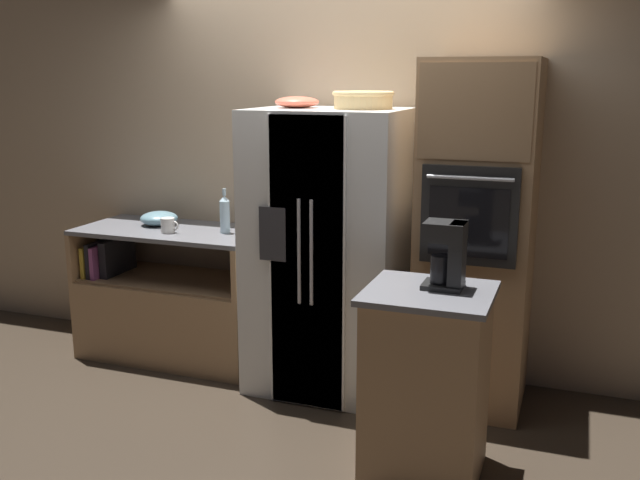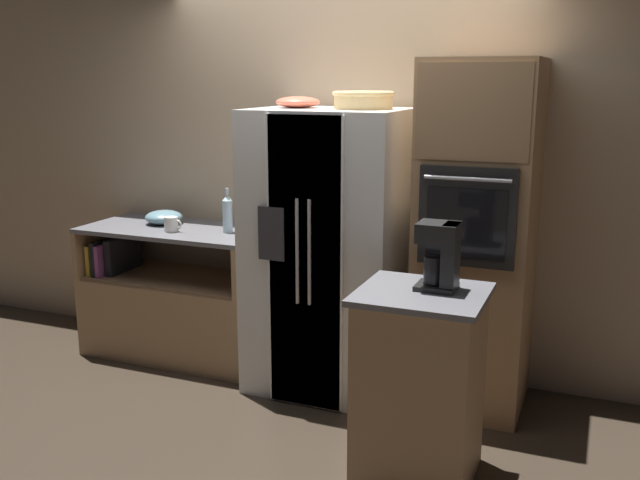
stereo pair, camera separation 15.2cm
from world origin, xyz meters
name	(u,v)px [view 2 (the right image)]	position (x,y,z in m)	size (l,w,h in m)	color
ground_plane	(320,382)	(0.00, 0.00, 0.00)	(20.00, 20.00, 0.00)	#382D23
wall_back	(345,162)	(0.00, 0.45, 1.40)	(12.00, 0.06, 2.80)	tan
counter_left	(178,307)	(-1.14, 0.10, 0.34)	(1.30, 0.66, 0.93)	#A87F56
refrigerator	(330,251)	(0.06, 0.02, 0.89)	(0.93, 0.83, 1.77)	white
wall_oven	(477,238)	(0.96, 0.09, 1.03)	(0.64, 0.72, 2.06)	#A87F56
island_counter	(419,385)	(0.87, -0.84, 0.48)	(0.61, 0.57, 0.96)	#A87F56
wicker_basket	(363,99)	(0.27, 0.03, 1.83)	(0.37, 0.37, 0.10)	tan
fruit_bowl	(298,102)	(-0.15, 0.03, 1.81)	(0.27, 0.27, 0.07)	#DB664C
bottle_tall	(227,213)	(-0.71, 0.10, 1.06)	(0.07, 0.07, 0.30)	silver
mug	(172,224)	(-1.08, -0.03, 0.98)	(0.13, 0.09, 0.10)	silver
mixing_bowl	(164,217)	(-1.27, 0.17, 0.98)	(0.26, 0.26, 0.10)	#668C99
coffee_maker	(442,253)	(0.95, -0.78, 1.14)	(0.19, 0.17, 0.33)	black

